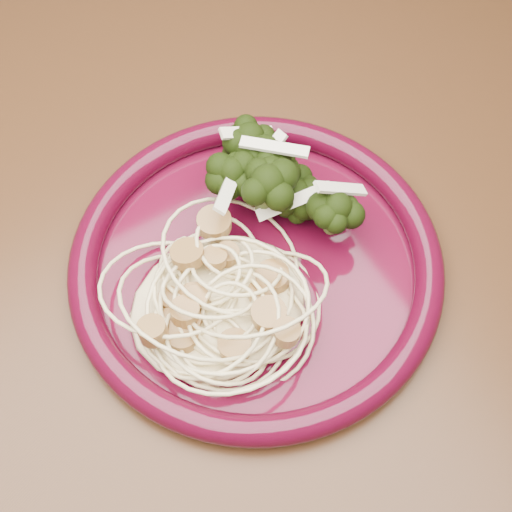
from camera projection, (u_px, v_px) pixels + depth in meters
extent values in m
plane|color=#54391D|center=(250.00, 493.00, 1.18)|extent=(3.50, 3.50, 0.00)
cube|color=#472814|center=(244.00, 276.00, 0.55)|extent=(1.20, 0.80, 0.04)
cylinder|color=#472814|center=(423.00, 79.00, 1.18)|extent=(0.06, 0.06, 0.71)
cylinder|color=#45071B|center=(256.00, 268.00, 0.53)|extent=(0.35, 0.35, 0.01)
torus|color=#450519|center=(256.00, 262.00, 0.52)|extent=(0.36, 0.36, 0.02)
ellipsoid|color=#F9E9AD|center=(218.00, 299.00, 0.50)|extent=(0.16, 0.15, 0.03)
ellipsoid|color=black|center=(300.00, 198.00, 0.53)|extent=(0.13, 0.16, 0.05)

